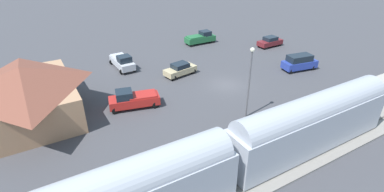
% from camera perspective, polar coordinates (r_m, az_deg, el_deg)
% --- Properties ---
extents(ground_plane, '(200.00, 200.00, 0.00)m').
position_cam_1_polar(ground_plane, '(37.79, 6.65, 2.15)').
color(ground_plane, '#424247').
extents(railway_track, '(4.80, 70.00, 0.30)m').
position_cam_1_polar(railway_track, '(29.46, 23.10, -8.21)').
color(railway_track, gray).
rests_on(railway_track, ground).
extents(platform, '(3.20, 46.00, 0.30)m').
position_cam_1_polar(platform, '(31.39, 17.52, -4.62)').
color(platform, '#A8A399').
rests_on(platform, ground).
extents(station_building, '(12.53, 9.51, 5.61)m').
position_cam_1_polar(station_building, '(33.78, -29.51, 0.61)').
color(station_building, tan).
rests_on(station_building, ground).
extents(pedestrian_on_platform, '(0.36, 0.36, 1.71)m').
position_cam_1_polar(pedestrian_on_platform, '(35.96, 24.97, 0.38)').
color(pedestrian_on_platform, brown).
rests_on(pedestrian_on_platform, platform).
extents(pedestrian_waiting_far, '(0.36, 0.36, 1.71)m').
position_cam_1_polar(pedestrian_waiting_far, '(27.42, 10.62, -6.00)').
color(pedestrian_waiting_far, '#333338').
rests_on(pedestrian_waiting_far, platform).
extents(pickup_green, '(1.99, 5.41, 2.14)m').
position_cam_1_polar(pickup_green, '(52.92, 1.70, 11.20)').
color(pickup_green, '#236638').
rests_on(pickup_green, ground).
extents(sedan_tan, '(2.61, 4.75, 1.74)m').
position_cam_1_polar(sedan_tan, '(39.97, -2.30, 5.20)').
color(sedan_tan, '#C6B284').
rests_on(sedan_tan, ground).
extents(suv_blue, '(2.76, 5.16, 2.22)m').
position_cam_1_polar(suv_blue, '(44.26, 20.09, 6.17)').
color(suv_blue, '#283D9E').
rests_on(suv_blue, ground).
extents(pickup_red, '(3.17, 5.71, 2.14)m').
position_cam_1_polar(pickup_red, '(32.70, -11.32, -0.59)').
color(pickup_red, red).
rests_on(pickup_red, ground).
extents(pickup_silver, '(5.46, 2.62, 2.14)m').
position_cam_1_polar(pickup_silver, '(43.30, -13.33, 6.51)').
color(pickup_silver, silver).
rests_on(pickup_silver, ground).
extents(sedan_maroon, '(1.99, 4.56, 1.74)m').
position_cam_1_polar(sedan_maroon, '(53.05, 14.88, 10.15)').
color(sedan_maroon, maroon).
rests_on(sedan_maroon, ground).
extents(light_pole_near_platform, '(0.44, 0.44, 7.57)m').
position_cam_1_polar(light_pole_near_platform, '(29.18, 11.16, 4.01)').
color(light_pole_near_platform, '#515156').
rests_on(light_pole_near_platform, ground).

